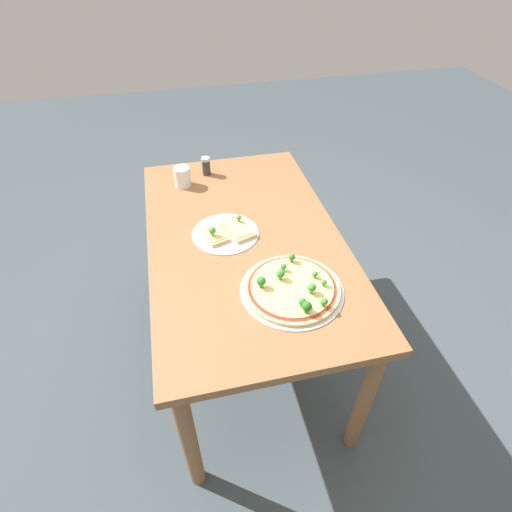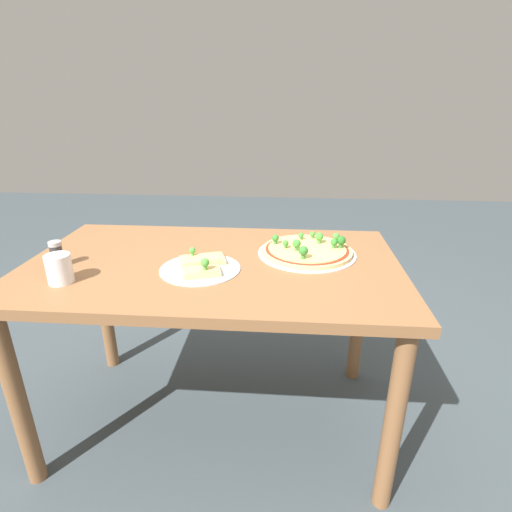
{
  "view_description": "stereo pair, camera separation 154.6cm",
  "coord_description": "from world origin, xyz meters",
  "px_view_note": "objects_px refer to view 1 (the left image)",
  "views": [
    {
      "loc": [
        1.27,
        -0.24,
        1.77
      ],
      "look_at": [
        0.16,
        0.01,
        0.75
      ],
      "focal_mm": 28.0,
      "sensor_mm": 36.0,
      "label": 1
    },
    {
      "loc": [
        0.26,
        -1.31,
        1.29
      ],
      "look_at": [
        0.16,
        0.01,
        0.75
      ],
      "focal_mm": 28.0,
      "sensor_mm": 36.0,
      "label": 2
    }
  ],
  "objects_px": {
    "pizza_tray_whole": "(292,288)",
    "drinking_cup": "(182,177)",
    "dining_table": "(245,253)",
    "pizza_tray_slice": "(227,232)",
    "condiment_shaker": "(206,166)"
  },
  "relations": [
    {
      "from": "pizza_tray_whole",
      "to": "drinking_cup",
      "type": "xyz_separation_m",
      "value": [
        -0.8,
        -0.31,
        0.03
      ]
    },
    {
      "from": "dining_table",
      "to": "pizza_tray_whole",
      "type": "bearing_deg",
      "value": 16.52
    },
    {
      "from": "pizza_tray_whole",
      "to": "drinking_cup",
      "type": "bearing_deg",
      "value": -158.69
    },
    {
      "from": "drinking_cup",
      "to": "pizza_tray_whole",
      "type": "bearing_deg",
      "value": 21.31
    },
    {
      "from": "pizza_tray_whole",
      "to": "drinking_cup",
      "type": "height_order",
      "value": "drinking_cup"
    },
    {
      "from": "dining_table",
      "to": "pizza_tray_whole",
      "type": "xyz_separation_m",
      "value": [
        0.34,
        0.1,
        0.11
      ]
    },
    {
      "from": "pizza_tray_whole",
      "to": "dining_table",
      "type": "bearing_deg",
      "value": -163.48
    },
    {
      "from": "pizza_tray_whole",
      "to": "pizza_tray_slice",
      "type": "relative_size",
      "value": 1.33
    },
    {
      "from": "dining_table",
      "to": "condiment_shaker",
      "type": "distance_m",
      "value": 0.56
    },
    {
      "from": "pizza_tray_whole",
      "to": "condiment_shaker",
      "type": "relative_size",
      "value": 4.04
    },
    {
      "from": "pizza_tray_whole",
      "to": "condiment_shaker",
      "type": "xyz_separation_m",
      "value": [
        -0.88,
        -0.19,
        0.03
      ]
    },
    {
      "from": "pizza_tray_slice",
      "to": "drinking_cup",
      "type": "distance_m",
      "value": 0.45
    },
    {
      "from": "pizza_tray_whole",
      "to": "pizza_tray_slice",
      "type": "bearing_deg",
      "value": -155.44
    },
    {
      "from": "dining_table",
      "to": "drinking_cup",
      "type": "relative_size",
      "value": 14.21
    },
    {
      "from": "pizza_tray_slice",
      "to": "condiment_shaker",
      "type": "distance_m",
      "value": 0.51
    }
  ]
}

